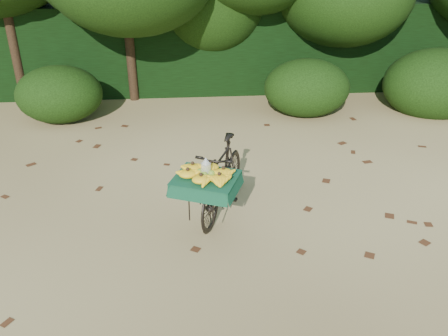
{
  "coord_description": "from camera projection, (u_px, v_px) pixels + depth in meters",
  "views": [
    {
      "loc": [
        -0.73,
        -4.04,
        3.21
      ],
      "look_at": [
        -0.35,
        0.66,
        0.78
      ],
      "focal_mm": 38.0,
      "sensor_mm": 36.0,
      "label": 1
    }
  ],
  "objects": [
    {
      "name": "ground",
      "position": [
        261.0,
        259.0,
        5.1
      ],
      "size": [
        80.0,
        80.0,
        0.0
      ],
      "primitive_type": "plane",
      "color": "tan",
      "rests_on": "ground"
    },
    {
      "name": "vendor_bicycle",
      "position": [
        222.0,
        177.0,
        5.73
      ],
      "size": [
        1.13,
        1.74,
        0.94
      ],
      "rotation": [
        0.0,
        0.0,
        -0.38
      ],
      "color": "black",
      "rests_on": "ground"
    },
    {
      "name": "hedge_backdrop",
      "position": [
        218.0,
        43.0,
        10.27
      ],
      "size": [
        26.0,
        1.8,
        1.8
      ],
      "primitive_type": "cube",
      "color": "black",
      "rests_on": "ground"
    },
    {
      "name": "bush_clumps",
      "position": [
        253.0,
        92.0,
        8.74
      ],
      "size": [
        8.8,
        1.7,
        0.9
      ],
      "primitive_type": null,
      "color": "black",
      "rests_on": "ground"
    },
    {
      "name": "leaf_litter",
      "position": [
        253.0,
        224.0,
        5.68
      ],
      "size": [
        7.0,
        7.3,
        0.01
      ],
      "primitive_type": null,
      "color": "#482613",
      "rests_on": "ground"
    }
  ]
}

